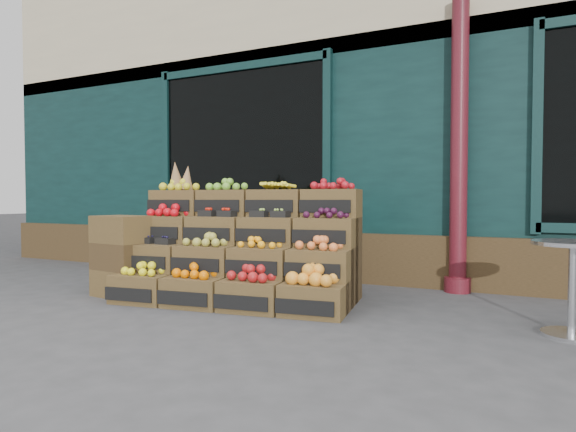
% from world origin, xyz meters
% --- Properties ---
extents(ground, '(60.00, 60.00, 0.00)m').
position_xyz_m(ground, '(0.00, 0.00, 0.00)').
color(ground, '#38383B').
rests_on(ground, ground).
extents(shop_facade, '(12.00, 6.24, 4.80)m').
position_xyz_m(shop_facade, '(0.00, 5.11, 2.40)').
color(shop_facade, black).
rests_on(shop_facade, ground).
extents(crate_display, '(2.40, 1.39, 1.43)m').
position_xyz_m(crate_display, '(-0.73, 0.75, 0.44)').
color(crate_display, '#4A381D').
rests_on(crate_display, ground).
extents(spare_crates, '(0.61, 0.46, 0.84)m').
position_xyz_m(spare_crates, '(-1.94, 0.32, 0.42)').
color(spare_crates, '#4A381D').
rests_on(spare_crates, ground).
extents(bistro_table, '(0.56, 0.56, 0.70)m').
position_xyz_m(bistro_table, '(2.14, 0.62, 0.44)').
color(bistro_table, silver).
rests_on(bistro_table, ground).
extents(shopkeeper, '(0.89, 0.68, 2.19)m').
position_xyz_m(shopkeeper, '(-1.98, 2.95, 1.09)').
color(shopkeeper, '#1D672D').
rests_on(shopkeeper, ground).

